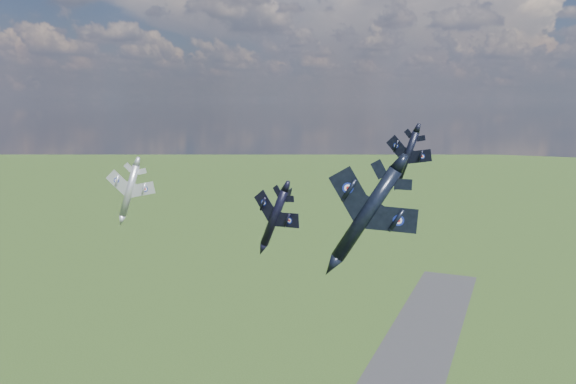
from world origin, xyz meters
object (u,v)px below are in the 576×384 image
at_px(jet_right_navy, 366,214).
at_px(jet_high_navy, 407,157).
at_px(jet_left_silver, 129,191).
at_px(jet_lead_navy, 274,218).

height_order(jet_right_navy, jet_high_navy, jet_high_navy).
xyz_separation_m(jet_right_navy, jet_left_silver, (-45.78, 17.03, -2.77)).
bearing_deg(jet_high_navy, jet_left_silver, -146.55).
xyz_separation_m(jet_lead_navy, jet_right_navy, (18.40, -16.15, 5.03)).
xyz_separation_m(jet_lead_navy, jet_left_silver, (-27.38, 0.88, 2.26)).
xyz_separation_m(jet_high_navy, jet_left_silver, (-42.82, -20.19, -5.59)).
height_order(jet_right_navy, jet_left_silver, jet_right_navy).
bearing_deg(jet_left_silver, jet_lead_navy, -25.20).
bearing_deg(jet_lead_navy, jet_high_navy, 66.42).
bearing_deg(jet_right_navy, jet_lead_navy, 126.26).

